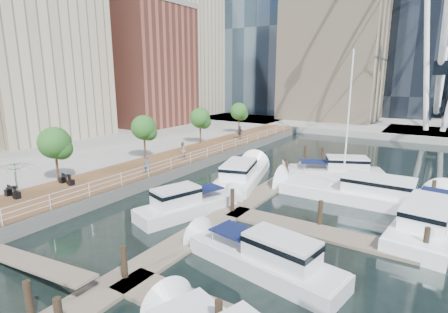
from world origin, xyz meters
The scene contains 15 objects.
ground centered at (0.00, 0.00, 0.00)m, with size 520.00×520.00×0.00m, color black.
boardwalk centered at (-9.00, 15.00, 0.50)m, with size 6.00×60.00×1.00m, color brown.
seawall centered at (-6.00, 15.00, 0.50)m, with size 0.25×60.00×1.00m, color #595954.
land_inland centered at (-36.00, 15.00, 0.50)m, with size 48.00×90.00×1.00m, color gray.
land_far centered at (0.00, 102.00, 0.50)m, with size 200.00×114.00×1.00m, color gray.
pier centered at (14.00, 52.00, 0.50)m, with size 14.00×12.00×1.00m, color gray.
railing centered at (-6.10, 15.00, 1.52)m, with size 0.10×60.00×1.05m, color white, non-canonical shape.
floating_docks centered at (7.97, 9.98, 0.49)m, with size 16.00×34.00×2.60m.
midrise_condos centered at (-33.57, 26.82, 13.42)m, with size 19.00×67.00×28.00m.
street_trees centered at (-11.40, 14.00, 4.29)m, with size 2.60×42.60×4.60m.
yacht_foreground centered at (8.21, 2.36, 0.00)m, with size 2.45×9.14×2.15m, color silver, non-canonical shape.
pedestrian_near centered at (-6.82, 9.65, 1.82)m, with size 0.60×0.39×1.63m, color #44475A.
pedestrian_mid centered at (-7.73, 15.72, 1.94)m, with size 0.91×0.71×1.88m, color gray.
pedestrian_far centered at (-8.56, 29.39, 1.92)m, with size 1.08×0.45×1.84m, color #2F323B.
moored_yachts centered at (8.90, 13.96, 0.00)m, with size 20.48×30.45×11.50m.
Camera 1 is at (14.98, -12.14, 9.61)m, focal length 28.00 mm.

